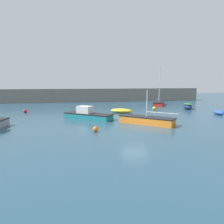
# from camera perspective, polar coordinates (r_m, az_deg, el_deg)

# --- Properties ---
(ground_plane) EXTENTS (120.00, 120.00, 0.20)m
(ground_plane) POSITION_cam_1_polar(r_m,az_deg,el_deg) (21.22, 6.01, -4.64)
(ground_plane) COLOR #284C60
(harbor_breakwater) EXTENTS (46.73, 2.59, 2.96)m
(harbor_breakwater) POSITION_cam_1_polar(r_m,az_deg,el_deg) (49.91, -3.36, 4.46)
(harbor_breakwater) COLOR slate
(harbor_breakwater) RESTS_ON ground_plane
(open_tender_yellow) EXTENTS (3.50, 2.76, 0.64)m
(open_tender_yellow) POSITION_cam_1_polar(r_m,az_deg,el_deg) (31.62, 2.43, 0.34)
(open_tender_yellow) COLOR yellow
(open_tender_yellow) RESTS_ON ground_plane
(sailboat_tall_mast) EXTENTS (4.04, 5.61, 7.42)m
(sailboat_tall_mast) POSITION_cam_1_polar(r_m,az_deg,el_deg) (42.84, 12.15, 2.30)
(sailboat_tall_mast) COLOR red
(sailboat_tall_mast) RESTS_ON ground_plane
(motorboat_grey_hull) EXTENTS (5.93, 5.14, 1.56)m
(motorboat_grey_hull) POSITION_cam_1_polar(r_m,az_deg,el_deg) (26.65, -6.40, -0.70)
(motorboat_grey_hull) COLOR teal
(motorboat_grey_hull) RESTS_ON ground_plane
(sailboat_short_mast) EXTENTS (5.51, 5.14, 3.64)m
(sailboat_short_mast) POSITION_cam_1_polar(r_m,az_deg,el_deg) (23.56, 9.03, -2.13)
(sailboat_short_mast) COLOR orange
(sailboat_short_mast) RESTS_ON ground_plane
(dinghy_near_pier) EXTENTS (1.54, 2.55, 0.59)m
(dinghy_near_pier) POSITION_cam_1_polar(r_m,az_deg,el_deg) (33.57, 26.07, -0.07)
(dinghy_near_pier) COLOR #2D56B7
(dinghy_near_pier) RESTS_ON ground_plane
(rowboat_with_red_cover) EXTENTS (2.00, 2.93, 0.96)m
(rowboat_with_red_cover) POSITION_cam_1_polar(r_m,az_deg,el_deg) (38.12, 19.20, 1.45)
(rowboat_with_red_cover) COLOR navy
(rowboat_with_red_cover) RESTS_ON ground_plane
(mooring_buoy_yellow) EXTENTS (0.57, 0.57, 0.57)m
(mooring_buoy_yellow) POSITION_cam_1_polar(r_m,az_deg,el_deg) (35.36, 10.98, 0.95)
(mooring_buoy_yellow) COLOR yellow
(mooring_buoy_yellow) RESTS_ON ground_plane
(mooring_buoy_red) EXTENTS (0.52, 0.52, 0.52)m
(mooring_buoy_red) POSITION_cam_1_polar(r_m,az_deg,el_deg) (34.10, -21.74, 0.23)
(mooring_buoy_red) COLOR red
(mooring_buoy_red) RESTS_ON ground_plane
(mooring_buoy_orange) EXTENTS (0.50, 0.50, 0.50)m
(mooring_buoy_orange) POSITION_cam_1_polar(r_m,az_deg,el_deg) (19.85, -4.36, -4.46)
(mooring_buoy_orange) COLOR orange
(mooring_buoy_orange) RESTS_ON ground_plane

